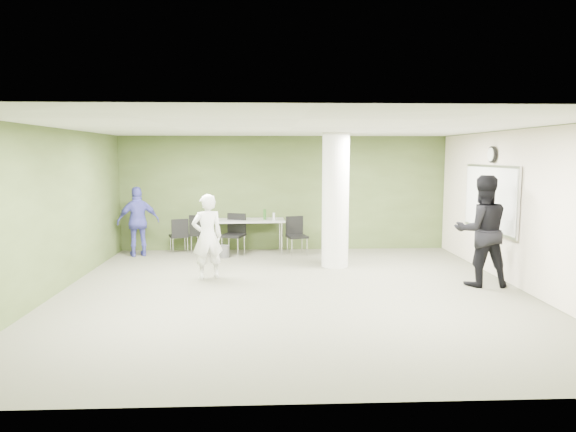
{
  "coord_description": "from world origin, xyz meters",
  "views": [
    {
      "loc": [
        -0.46,
        -8.59,
        2.35
      ],
      "look_at": [
        -0.03,
        1.0,
        1.2
      ],
      "focal_mm": 32.0,
      "sensor_mm": 36.0,
      "label": 1
    }
  ],
  "objects_px": {
    "man_black": "(482,231)",
    "folding_table": "(249,222)",
    "chair_back_left": "(179,233)",
    "man_blue": "(138,222)",
    "woman_white": "(207,237)"
  },
  "relations": [
    {
      "from": "man_black",
      "to": "folding_table",
      "type": "bearing_deg",
      "value": -34.4
    },
    {
      "from": "chair_back_left",
      "to": "man_blue",
      "type": "distance_m",
      "value": 0.98
    },
    {
      "from": "woman_white",
      "to": "man_black",
      "type": "xyz_separation_m",
      "value": [
        4.96,
        -0.74,
        0.19
      ]
    },
    {
      "from": "folding_table",
      "to": "chair_back_left",
      "type": "bearing_deg",
      "value": 176.23
    },
    {
      "from": "man_black",
      "to": "man_blue",
      "type": "distance_m",
      "value": 7.44
    },
    {
      "from": "chair_back_left",
      "to": "man_blue",
      "type": "xyz_separation_m",
      "value": [
        -0.89,
        -0.28,
        0.32
      ]
    },
    {
      "from": "folding_table",
      "to": "man_black",
      "type": "bearing_deg",
      "value": -40.2
    },
    {
      "from": "chair_back_left",
      "to": "woman_white",
      "type": "bearing_deg",
      "value": 91.39
    },
    {
      "from": "woman_white",
      "to": "man_blue",
      "type": "distance_m",
      "value": 2.92
    },
    {
      "from": "folding_table",
      "to": "man_blue",
      "type": "bearing_deg",
      "value": -177.14
    },
    {
      "from": "chair_back_left",
      "to": "man_black",
      "type": "relative_size",
      "value": 0.42
    },
    {
      "from": "man_blue",
      "to": "man_black",
      "type": "bearing_deg",
      "value": 135.57
    },
    {
      "from": "chair_back_left",
      "to": "man_black",
      "type": "bearing_deg",
      "value": 131.8
    },
    {
      "from": "folding_table",
      "to": "man_blue",
      "type": "distance_m",
      "value": 2.56
    },
    {
      "from": "folding_table",
      "to": "man_blue",
      "type": "height_order",
      "value": "man_blue"
    }
  ]
}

